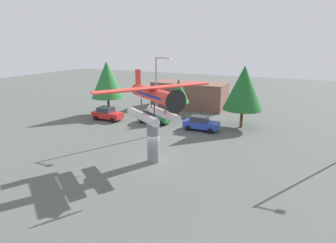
{
  "coord_description": "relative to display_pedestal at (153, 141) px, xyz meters",
  "views": [
    {
      "loc": [
        11.35,
        -20.81,
        10.33
      ],
      "look_at": [
        0.0,
        3.0,
        2.97
      ],
      "focal_mm": 30.52,
      "sensor_mm": 36.0,
      "label": 1
    }
  ],
  "objects": [
    {
      "name": "tree_east",
      "position": [
        -3.78,
        14.27,
        1.97
      ],
      "size": [
        2.9,
        2.9,
        5.59
      ],
      "color": "brown",
      "rests_on": "ground"
    },
    {
      "name": "tree_center_back",
      "position": [
        4.84,
        14.15,
        3.0
      ],
      "size": [
        4.83,
        4.83,
        7.67
      ],
      "color": "brown",
      "rests_on": "ground"
    },
    {
      "name": "display_pedestal",
      "position": [
        0.0,
        0.0,
        0.0
      ],
      "size": [
        1.1,
        1.1,
        3.95
      ],
      "primitive_type": "cylinder",
      "color": "slate",
      "rests_on": "ground"
    },
    {
      "name": "ground_plane",
      "position": [
        0.0,
        0.0,
        -1.98
      ],
      "size": [
        140.0,
        140.0,
        0.0
      ],
      "primitive_type": "plane",
      "color": "#515651"
    },
    {
      "name": "car_mid_green",
      "position": [
        -5.96,
        11.19,
        -1.1
      ],
      "size": [
        4.2,
        2.02,
        1.76
      ],
      "color": "#237A38",
      "rests_on": "ground"
    },
    {
      "name": "floatplane_monument",
      "position": [
        0.11,
        -0.07,
        3.65
      ],
      "size": [
        7.06,
        9.28,
        4.0
      ],
      "rotation": [
        0.0,
        0.0,
        -0.59
      ],
      "color": "silver",
      "rests_on": "display_pedestal"
    },
    {
      "name": "tree_west",
      "position": [
        -14.12,
        12.37,
        3.16
      ],
      "size": [
        4.67,
        4.67,
        7.74
      ],
      "color": "brown",
      "rests_on": "ground"
    },
    {
      "name": "car_near_red",
      "position": [
        -12.45,
        9.77,
        -1.1
      ],
      "size": [
        4.2,
        2.02,
        1.76
      ],
      "color": "red",
      "rests_on": "ground"
    },
    {
      "name": "streetlight_primary",
      "position": [
        -3.07,
        6.85,
        3.07
      ],
      "size": [
        1.84,
        0.28,
        8.8
      ],
      "color": "gray",
      "rests_on": "ground"
    },
    {
      "name": "storefront_building",
      "position": [
        -5.19,
        22.0,
        0.06
      ],
      "size": [
        11.68,
        5.04,
        4.08
      ],
      "primitive_type": "cube",
      "color": "brown",
      "rests_on": "ground"
    },
    {
      "name": "car_far_blue",
      "position": [
        0.69,
        10.76,
        -1.1
      ],
      "size": [
        4.2,
        2.02,
        1.76
      ],
      "color": "#2847B7",
      "rests_on": "ground"
    }
  ]
}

